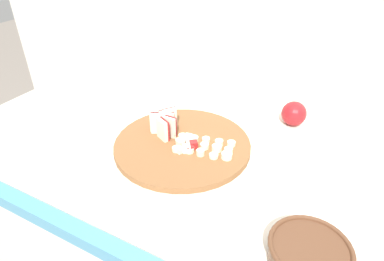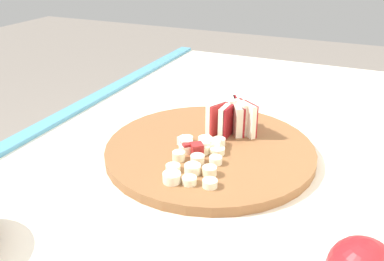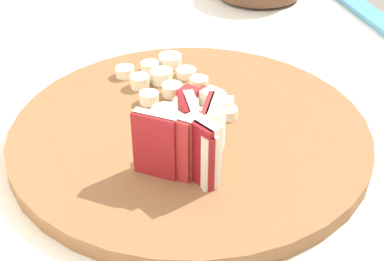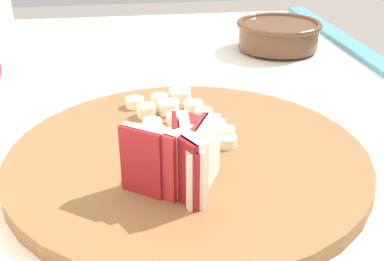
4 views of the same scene
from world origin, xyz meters
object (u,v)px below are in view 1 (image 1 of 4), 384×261
object	(u,v)px
cutting_board	(182,145)
apple_dice_pile	(188,144)
ceramic_bowl	(309,254)
banana_slice_rows	(204,146)
apple_wedge_fan	(164,123)
whole_apple	(294,114)

from	to	relation	value
cutting_board	apple_dice_pile	size ratio (longest dim) A/B	4.68
apple_dice_pile	ceramic_bowl	size ratio (longest dim) A/B	0.54
banana_slice_rows	apple_dice_pile	bearing A→B (deg)	-159.97
apple_wedge_fan	ceramic_bowl	distance (m)	0.53
cutting_board	whole_apple	world-z (taller)	whole_apple
apple_wedge_fan	ceramic_bowl	xyz separation A→B (m)	(0.47, -0.24, -0.02)
apple_dice_pile	cutting_board	bearing A→B (deg)	151.75
apple_wedge_fan	ceramic_bowl	size ratio (longest dim) A/B	0.63
apple_dice_pile	banana_slice_rows	xyz separation A→B (m)	(0.04, 0.02, -0.00)
apple_dice_pile	banana_slice_rows	world-z (taller)	apple_dice_pile
apple_wedge_fan	banana_slice_rows	world-z (taller)	apple_wedge_fan
banana_slice_rows	apple_wedge_fan	bearing A→B (deg)	173.02
apple_dice_pile	whole_apple	world-z (taller)	whole_apple
apple_wedge_fan	apple_dice_pile	size ratio (longest dim) A/B	1.18
apple_dice_pile	ceramic_bowl	distance (m)	0.43
apple_wedge_fan	ceramic_bowl	world-z (taller)	apple_wedge_fan
apple_wedge_fan	whole_apple	size ratio (longest dim) A/B	1.26
cutting_board	apple_wedge_fan	bearing A→B (deg)	165.14
cutting_board	banana_slice_rows	world-z (taller)	banana_slice_rows
apple_dice_pile	banana_slice_rows	bearing A→B (deg)	20.03
ceramic_bowl	whole_apple	size ratio (longest dim) A/B	1.99
cutting_board	ceramic_bowl	xyz separation A→B (m)	(0.40, -0.22, 0.02)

